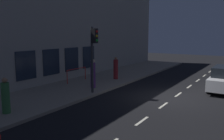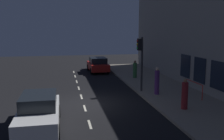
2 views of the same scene
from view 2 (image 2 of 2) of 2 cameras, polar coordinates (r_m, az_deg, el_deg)
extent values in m
plane|color=black|center=(15.97, -6.49, -7.49)|extent=(60.00, 60.00, 0.00)
cube|color=gray|center=(17.57, 14.38, -5.92)|extent=(4.50, 32.00, 0.15)
cube|color=gray|center=(18.26, 22.20, 7.54)|extent=(0.60, 32.00, 8.52)
cube|color=#192333|center=(17.42, 22.72, -1.14)|extent=(0.04, 1.52, 1.82)
cube|color=#192333|center=(19.22, 19.15, -0.04)|extent=(0.04, 1.52, 1.82)
cube|color=#192333|center=(21.08, 16.20, 0.88)|extent=(0.04, 1.52, 1.82)
cube|color=beige|center=(12.57, -5.04, -12.11)|extent=(0.12, 1.20, 0.01)
cube|color=beige|center=(15.01, -6.15, -8.56)|extent=(0.12, 1.20, 0.01)
cube|color=beige|center=(17.50, -6.94, -6.00)|extent=(0.12, 1.20, 0.01)
cube|color=beige|center=(20.02, -7.52, -4.08)|extent=(0.12, 1.20, 0.01)
cube|color=beige|center=(22.55, -7.97, -2.59)|extent=(0.12, 1.20, 0.01)
cube|color=beige|center=(25.10, -8.33, -1.41)|extent=(0.12, 1.20, 0.01)
cube|color=beige|center=(27.66, -8.62, -0.44)|extent=(0.12, 1.20, 0.01)
cylinder|color=#2D2D30|center=(18.12, 6.75, 1.27)|extent=(0.15, 0.15, 3.89)
cube|color=black|center=(17.91, 6.21, 5.76)|extent=(0.26, 0.32, 0.84)
sphere|color=red|center=(17.86, 5.79, 6.57)|extent=(0.15, 0.15, 0.15)
sphere|color=gold|center=(17.87, 5.78, 5.76)|extent=(0.15, 0.15, 0.15)
sphere|color=green|center=(17.89, 5.76, 4.96)|extent=(0.15, 0.15, 0.15)
cube|color=red|center=(27.41, -3.23, 0.89)|extent=(1.98, 4.24, 0.70)
cube|color=black|center=(27.16, -3.18, 2.19)|extent=(1.71, 2.22, 0.60)
cylinder|color=black|center=(28.60, -5.40, 0.58)|extent=(0.23, 0.64, 0.64)
cylinder|color=black|center=(28.87, -1.91, 0.70)|extent=(0.23, 0.64, 0.64)
cylinder|color=black|center=(26.05, -4.68, -0.25)|extent=(0.23, 0.64, 0.64)
cylinder|color=black|center=(26.35, -0.86, -0.11)|extent=(0.23, 0.64, 0.64)
cube|color=silver|center=(12.35, -16.13, -9.76)|extent=(1.80, 4.48, 0.70)
cube|color=black|center=(12.33, -16.20, -6.63)|extent=(1.58, 2.33, 0.60)
cylinder|color=black|center=(11.10, -12.26, -13.48)|extent=(0.22, 0.64, 0.64)
cylinder|color=black|center=(11.27, -21.01, -13.55)|extent=(0.22, 0.64, 0.64)
cylinder|color=black|center=(13.71, -12.07, -9.05)|extent=(0.22, 0.64, 0.64)
cylinder|color=black|center=(13.85, -19.08, -9.18)|extent=(0.22, 0.64, 0.64)
cylinder|color=maroon|center=(14.70, 16.09, -5.60)|extent=(0.36, 0.36, 1.51)
sphere|color=#936B4C|center=(14.51, 16.24, -2.31)|extent=(0.20, 0.20, 0.20)
cube|color=#936B4C|center=(14.59, 16.07, -2.24)|extent=(0.06, 0.04, 0.06)
cylinder|color=#336B38|center=(23.35, 5.20, -0.07)|extent=(0.49, 0.49, 1.37)
sphere|color=#936B4C|center=(23.24, 5.23, 1.88)|extent=(0.23, 0.23, 0.23)
cube|color=#936B4C|center=(23.13, 5.16, 1.85)|extent=(0.08, 0.07, 0.06)
cylinder|color=#5B2D70|center=(17.56, 10.10, -2.79)|extent=(0.46, 0.46, 1.64)
sphere|color=beige|center=(17.39, 10.19, 0.24)|extent=(0.24, 0.24, 0.24)
cube|color=beige|center=(17.49, 10.37, 0.28)|extent=(0.08, 0.08, 0.07)
cylinder|color=red|center=(16.84, 19.73, -4.90)|extent=(0.05, 0.05, 0.95)
cylinder|color=red|center=(18.57, 16.49, -3.46)|extent=(0.05, 0.05, 0.95)
cylinder|color=red|center=(17.60, 18.11, -2.64)|extent=(0.05, 2.04, 0.05)
camera|label=1|loc=(28.40, -17.04, 6.87)|focal=38.24mm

